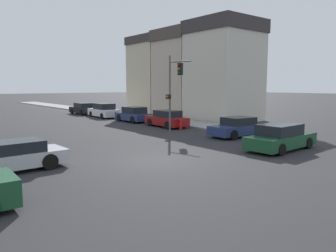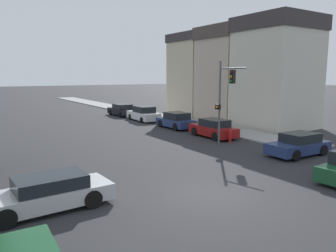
{
  "view_description": "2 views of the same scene",
  "coord_description": "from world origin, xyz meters",
  "px_view_note": "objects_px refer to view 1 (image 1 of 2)",
  "views": [
    {
      "loc": [
        -9.27,
        -12.5,
        3.59
      ],
      "look_at": [
        2.9,
        2.57,
        1.21
      ],
      "focal_mm": 35.0,
      "sensor_mm": 36.0,
      "label": 1
    },
    {
      "loc": [
        -8.58,
        -9.88,
        4.93
      ],
      "look_at": [
        0.88,
        4.64,
        2.24
      ],
      "focal_mm": 35.0,
      "sensor_mm": 36.0,
      "label": 2
    }
  ],
  "objects_px": {
    "parked_car_3": "(83,109)",
    "fire_hydrant": "(181,124)",
    "crossing_car_0": "(8,157)",
    "parked_car_0": "(167,119)",
    "crossing_car_3": "(237,127)",
    "parked_car_1": "(134,115)",
    "parked_car_2": "(104,111)",
    "crossing_car_2": "(281,138)",
    "traffic_signal": "(174,83)"
  },
  "relations": [
    {
      "from": "parked_car_0",
      "to": "parked_car_1",
      "type": "distance_m",
      "value": 5.35
    },
    {
      "from": "crossing_car_3",
      "to": "parked_car_1",
      "type": "distance_m",
      "value": 12.85
    },
    {
      "from": "parked_car_1",
      "to": "parked_car_3",
      "type": "distance_m",
      "value": 11.48
    },
    {
      "from": "parked_car_1",
      "to": "parked_car_3",
      "type": "height_order",
      "value": "parked_car_1"
    },
    {
      "from": "crossing_car_0",
      "to": "parked_car_0",
      "type": "relative_size",
      "value": 1.11
    },
    {
      "from": "fire_hydrant",
      "to": "traffic_signal",
      "type": "bearing_deg",
      "value": -148.68
    },
    {
      "from": "parked_car_0",
      "to": "fire_hydrant",
      "type": "bearing_deg",
      "value": 173.13
    },
    {
      "from": "parked_car_0",
      "to": "parked_car_3",
      "type": "relative_size",
      "value": 0.97
    },
    {
      "from": "crossing_car_0",
      "to": "crossing_car_3",
      "type": "distance_m",
      "value": 15.08
    },
    {
      "from": "crossing_car_2",
      "to": "parked_car_2",
      "type": "xyz_separation_m",
      "value": [
        1.43,
        23.62,
        0.05
      ]
    },
    {
      "from": "parked_car_1",
      "to": "fire_hydrant",
      "type": "bearing_deg",
      "value": 177.15
    },
    {
      "from": "crossing_car_0",
      "to": "parked_car_3",
      "type": "height_order",
      "value": "parked_car_3"
    },
    {
      "from": "parked_car_0",
      "to": "parked_car_1",
      "type": "xyz_separation_m",
      "value": [
        0.04,
        5.35,
        0.01
      ]
    },
    {
      "from": "traffic_signal",
      "to": "crossing_car_2",
      "type": "bearing_deg",
      "value": 79.47
    },
    {
      "from": "crossing_car_2",
      "to": "parked_car_0",
      "type": "bearing_deg",
      "value": 80.87
    },
    {
      "from": "parked_car_3",
      "to": "crossing_car_0",
      "type": "bearing_deg",
      "value": 148.74
    },
    {
      "from": "crossing_car_0",
      "to": "parked_car_2",
      "type": "distance_m",
      "value": 24.03
    },
    {
      "from": "crossing_car_3",
      "to": "parked_car_3",
      "type": "xyz_separation_m",
      "value": [
        -0.56,
        24.32,
        0.03
      ]
    },
    {
      "from": "parked_car_1",
      "to": "fire_hydrant",
      "type": "xyz_separation_m",
      "value": [
        -0.41,
        -7.65,
        -0.22
      ]
    },
    {
      "from": "parked_car_2",
      "to": "parked_car_3",
      "type": "xyz_separation_m",
      "value": [
        -0.06,
        5.35,
        -0.05
      ]
    },
    {
      "from": "crossing_car_0",
      "to": "parked_car_1",
      "type": "bearing_deg",
      "value": -140.66
    },
    {
      "from": "crossing_car_0",
      "to": "crossing_car_2",
      "type": "xyz_separation_m",
      "value": [
        13.15,
        -4.53,
        0.07
      ]
    },
    {
      "from": "crossing_car_2",
      "to": "fire_hydrant",
      "type": "distance_m",
      "value": 9.91
    },
    {
      "from": "parked_car_2",
      "to": "parked_car_3",
      "type": "height_order",
      "value": "parked_car_2"
    },
    {
      "from": "parked_car_0",
      "to": "fire_hydrant",
      "type": "height_order",
      "value": "parked_car_0"
    },
    {
      "from": "parked_car_0",
      "to": "parked_car_2",
      "type": "bearing_deg",
      "value": 2.55
    },
    {
      "from": "parked_car_0",
      "to": "fire_hydrant",
      "type": "relative_size",
      "value": 4.75
    },
    {
      "from": "crossing_car_0",
      "to": "crossing_car_3",
      "type": "relative_size",
      "value": 1.15
    },
    {
      "from": "traffic_signal",
      "to": "parked_car_3",
      "type": "xyz_separation_m",
      "value": [
        1.69,
        20.01,
        -3.13
      ]
    },
    {
      "from": "parked_car_1",
      "to": "fire_hydrant",
      "type": "height_order",
      "value": "parked_car_1"
    },
    {
      "from": "traffic_signal",
      "to": "fire_hydrant",
      "type": "bearing_deg",
      "value": -161.3
    },
    {
      "from": "parked_car_1",
      "to": "fire_hydrant",
      "type": "relative_size",
      "value": 4.55
    },
    {
      "from": "parked_car_0",
      "to": "traffic_signal",
      "type": "bearing_deg",
      "value": 152.48
    },
    {
      "from": "crossing_car_2",
      "to": "parked_car_2",
      "type": "relative_size",
      "value": 1.0
    },
    {
      "from": "crossing_car_0",
      "to": "parked_car_3",
      "type": "distance_m",
      "value": 28.43
    },
    {
      "from": "crossing_car_0",
      "to": "parked_car_2",
      "type": "height_order",
      "value": "parked_car_2"
    },
    {
      "from": "crossing_car_3",
      "to": "parked_car_0",
      "type": "relative_size",
      "value": 0.97
    },
    {
      "from": "traffic_signal",
      "to": "parked_car_1",
      "type": "height_order",
      "value": "traffic_signal"
    },
    {
      "from": "traffic_signal",
      "to": "crossing_car_3",
      "type": "height_order",
      "value": "traffic_signal"
    },
    {
      "from": "parked_car_0",
      "to": "parked_car_3",
      "type": "distance_m",
      "value": 16.83
    },
    {
      "from": "parked_car_3",
      "to": "parked_car_2",
      "type": "bearing_deg",
      "value": -179.92
    },
    {
      "from": "parked_car_1",
      "to": "parked_car_2",
      "type": "xyz_separation_m",
      "value": [
        -0.11,
        6.13,
        0.04
      ]
    },
    {
      "from": "parked_car_2",
      "to": "fire_hydrant",
      "type": "bearing_deg",
      "value": -178.99
    },
    {
      "from": "crossing_car_2",
      "to": "parked_car_2",
      "type": "height_order",
      "value": "parked_car_2"
    },
    {
      "from": "parked_car_3",
      "to": "fire_hydrant",
      "type": "relative_size",
      "value": 4.9
    },
    {
      "from": "traffic_signal",
      "to": "parked_car_2",
      "type": "height_order",
      "value": "traffic_signal"
    },
    {
      "from": "crossing_car_0",
      "to": "parked_car_2",
      "type": "xyz_separation_m",
      "value": [
        14.58,
        19.1,
        0.12
      ]
    },
    {
      "from": "crossing_car_0",
      "to": "crossing_car_3",
      "type": "xyz_separation_m",
      "value": [
        15.08,
        0.13,
        0.04
      ]
    },
    {
      "from": "crossing_car_2",
      "to": "parked_car_3",
      "type": "distance_m",
      "value": 29.01
    },
    {
      "from": "parked_car_1",
      "to": "fire_hydrant",
      "type": "distance_m",
      "value": 7.67
    }
  ]
}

